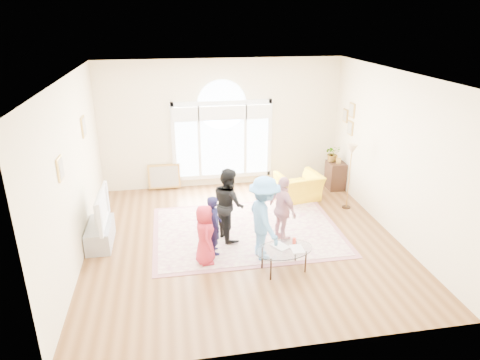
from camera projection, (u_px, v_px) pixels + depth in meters
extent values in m
plane|color=brown|center=(243.00, 239.00, 8.48)|extent=(6.00, 6.00, 0.00)
plane|color=beige|center=(222.00, 124.00, 10.65)|extent=(6.00, 0.00, 6.00)
plane|color=beige|center=(288.00, 244.00, 5.14)|extent=(6.00, 0.00, 6.00)
plane|color=beige|center=(74.00, 173.00, 7.42)|extent=(0.00, 6.00, 6.00)
plane|color=beige|center=(394.00, 155.00, 8.37)|extent=(0.00, 6.00, 6.00)
plane|color=white|center=(244.00, 75.00, 7.31)|extent=(6.00, 6.00, 0.00)
cube|color=white|center=(223.00, 176.00, 11.10)|extent=(2.50, 0.08, 0.10)
cube|color=white|center=(222.00, 103.00, 10.41)|extent=(2.50, 0.08, 0.10)
cube|color=white|center=(174.00, 143.00, 10.56)|extent=(0.10, 0.08, 2.00)
cube|color=white|center=(270.00, 138.00, 10.95)|extent=(0.10, 0.08, 2.00)
cube|color=#C6E2FF|center=(187.00, 142.00, 10.62)|extent=(0.55, 0.02, 1.80)
cube|color=#C6E2FF|center=(257.00, 139.00, 10.90)|extent=(0.55, 0.02, 1.80)
cube|color=#C6E2FF|center=(222.00, 140.00, 10.76)|extent=(1.10, 0.02, 1.80)
cylinder|color=#C6E2FF|center=(222.00, 105.00, 10.43)|extent=(1.20, 0.02, 1.20)
cube|color=white|center=(199.00, 142.00, 10.66)|extent=(0.07, 0.04, 1.80)
cube|color=white|center=(245.00, 139.00, 10.84)|extent=(0.07, 0.04, 1.80)
cube|color=white|center=(186.00, 114.00, 10.28)|extent=(0.65, 0.12, 0.35)
cube|color=white|center=(222.00, 113.00, 10.42)|extent=(1.20, 0.12, 0.35)
cube|color=white|center=(258.00, 111.00, 10.56)|extent=(0.65, 0.12, 0.35)
cube|color=tan|center=(83.00, 127.00, 8.43)|extent=(0.03, 0.34, 0.40)
cube|color=#ADA38E|center=(84.00, 127.00, 8.44)|extent=(0.01, 0.28, 0.34)
cube|color=tan|center=(60.00, 169.00, 6.45)|extent=(0.03, 0.30, 0.36)
cube|color=#ADA38E|center=(61.00, 169.00, 6.45)|extent=(0.01, 0.24, 0.30)
cube|color=tan|center=(352.00, 110.00, 10.09)|extent=(0.03, 0.28, 0.34)
cube|color=#ADA38E|center=(351.00, 110.00, 10.08)|extent=(0.01, 0.22, 0.28)
cube|color=tan|center=(350.00, 128.00, 10.24)|extent=(0.03, 0.28, 0.34)
cube|color=#ADA38E|center=(350.00, 128.00, 10.24)|extent=(0.01, 0.22, 0.28)
cube|color=tan|center=(345.00, 116.00, 10.48)|extent=(0.03, 0.26, 0.32)
cube|color=#ADA38E|center=(345.00, 116.00, 10.48)|extent=(0.01, 0.20, 0.26)
cube|color=beige|center=(247.00, 231.00, 8.80)|extent=(3.60, 2.60, 0.02)
cube|color=#945C62|center=(247.00, 231.00, 8.80)|extent=(3.80, 2.80, 0.01)
cube|color=#94979C|center=(100.00, 234.00, 8.24)|extent=(0.45, 1.00, 0.42)
imported|color=black|center=(97.00, 209.00, 8.04)|extent=(0.15, 1.16, 0.67)
cube|color=#53BDE3|center=(102.00, 208.00, 8.06)|extent=(0.02, 0.95, 0.54)
ellipsoid|color=silver|center=(284.00, 250.00, 7.32)|extent=(1.12, 0.83, 0.02)
cylinder|color=black|center=(296.00, 252.00, 7.67)|extent=(0.03, 0.03, 0.40)
cylinder|color=black|center=(262.00, 258.00, 7.46)|extent=(0.03, 0.03, 0.40)
cylinder|color=black|center=(306.00, 262.00, 7.34)|extent=(0.03, 0.03, 0.40)
cylinder|color=black|center=(271.00, 269.00, 7.13)|extent=(0.03, 0.03, 0.40)
imported|color=#B2A58C|center=(276.00, 249.00, 7.31)|extent=(0.33, 0.36, 0.03)
imported|color=#B2A58C|center=(291.00, 250.00, 7.28)|extent=(0.21, 0.29, 0.02)
cylinder|color=#D9412C|center=(294.00, 241.00, 7.45)|extent=(0.07, 0.07, 0.12)
imported|color=yellow|center=(299.00, 187.00, 10.21)|extent=(1.12, 1.02, 0.64)
cube|color=black|center=(335.00, 175.00, 10.84)|extent=(0.40, 0.50, 0.70)
cylinder|color=black|center=(346.00, 207.00, 9.87)|extent=(0.20, 0.20, 0.02)
cylinder|color=#A67C33|center=(349.00, 180.00, 9.63)|extent=(0.02, 0.02, 1.35)
cone|color=#CCB284|center=(352.00, 150.00, 9.36)|extent=(0.30, 0.30, 0.22)
cylinder|color=white|center=(331.00, 174.00, 10.91)|extent=(0.20, 0.20, 0.70)
imported|color=#33722D|center=(333.00, 153.00, 10.71)|extent=(0.39, 0.34, 0.42)
cube|color=tan|center=(165.00, 189.00, 10.90)|extent=(0.80, 0.14, 0.62)
imported|color=#AB2333|center=(205.00, 235.00, 7.48)|extent=(0.37, 0.55, 1.10)
imported|color=#151436|center=(214.00, 225.00, 7.80)|extent=(0.31, 0.44, 1.13)
imported|color=black|center=(229.00, 204.00, 8.28)|extent=(0.70, 0.82, 1.45)
imported|color=#CB8B95|center=(283.00, 210.00, 8.18)|extent=(0.58, 0.84, 1.32)
imported|color=#5392D6|center=(264.00, 218.00, 7.57)|extent=(0.72, 1.08, 1.56)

